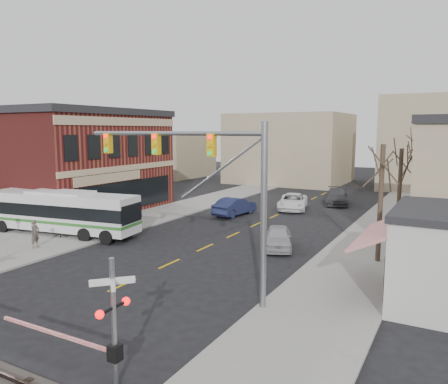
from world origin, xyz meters
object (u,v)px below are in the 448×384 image
Objects in this scene: pedestrian_near at (35,234)px; pedestrian_far at (64,226)px; traffic_signal_mast at (209,174)px; rr_crossing_east at (103,322)px; transit_bus at (61,211)px; car_d at (337,197)px; car_c at (293,202)px; car_b at (235,206)px; car_a at (278,237)px.

pedestrian_near is 1.17× the size of pedestrian_far.
traffic_signal_mast is 8.32m from rr_crossing_east.
transit_bus is 27.25m from car_d.
car_d is (14.41, 23.12, -0.94)m from transit_bus.
traffic_signal_mast is at bearing -94.00° from car_c.
car_b is 15.09m from pedestrian_far.
pedestrian_far is at bearing 70.78° from car_b.
pedestrian_near reaches higher than pedestrian_far.
rr_crossing_east is 19.51m from pedestrian_far.
transit_bus reaches higher than pedestrian_near.
transit_bus is at bearing 65.43° from car_b.
car_b is 0.89× the size of car_c.
traffic_signal_mast reaches higher than car_a.
car_c is 5.98m from car_d.
transit_bus is at bearing 84.74° from pedestrian_far.
car_d reaches higher than car_c.
pedestrian_near is at bearing 172.92° from traffic_signal_mast.
car_a is at bearing -101.47° from car_d.
traffic_signal_mast is at bearing -107.54° from pedestrian_near.
pedestrian_near is (-12.66, -26.81, 0.23)m from car_d.
car_a is 11.56m from car_b.
car_b is (7.80, 12.72, -0.93)m from transit_bus.
transit_bus is 6.65× the size of pedestrian_near.
rr_crossing_east is at bearing -132.31° from pedestrian_near.
rr_crossing_east is 1.13× the size of car_b.
rr_crossing_east is 1.01× the size of car_c.
car_b is 0.89× the size of car_d.
car_b is at bearing -30.72° from pedestrian_near.
pedestrian_far is at bearing 162.51° from traffic_signal_mast.
rr_crossing_east is 27.02m from car_b.
car_a is 0.78× the size of car_d.
rr_crossing_east is (16.48, -12.85, 0.22)m from transit_bus.
traffic_signal_mast reaches higher than rr_crossing_east.
pedestrian_near is at bearing -137.71° from pedestrian_far.
car_c is at bearing 1.66° from pedestrian_far.
car_d is 27.37m from pedestrian_far.
car_d is 3.02× the size of pedestrian_near.
pedestrian_far is at bearing 141.89° from rr_crossing_east.
car_c is 23.70m from pedestrian_near.
pedestrian_far reaches higher than car_a.
traffic_signal_mast is at bearing 95.17° from rr_crossing_east.
pedestrian_far is (-0.60, 2.88, -0.13)m from pedestrian_near.
pedestrian_near is (-6.06, -16.41, 0.23)m from car_b.
car_c is 3.54× the size of pedestrian_far.
car_a is 19.12m from car_d.
rr_crossing_east is at bearing -95.28° from car_c.
traffic_signal_mast is 20.44m from car_b.
traffic_signal_mast is 1.69× the size of rr_crossing_east.
transit_bus reaches higher than pedestrian_far.
pedestrian_far is at bearing -133.50° from car_d.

